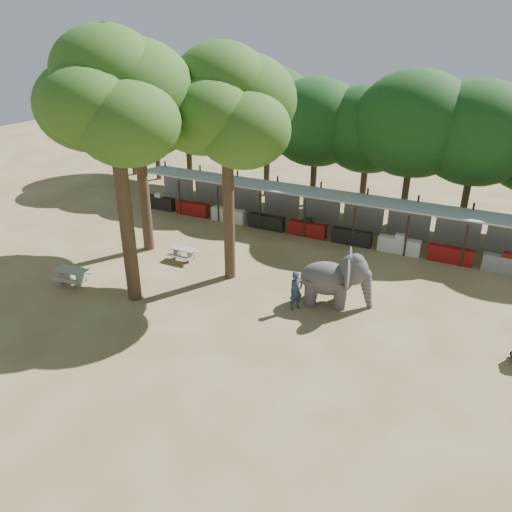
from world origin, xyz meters
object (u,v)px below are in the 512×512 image
at_px(elephant, 336,279).
at_px(handler, 296,291).
at_px(picnic_table_far, 184,252).
at_px(yard_tree_left, 135,103).
at_px(yard_tree_back, 226,107).
at_px(picnic_table_near, 72,274).
at_px(yard_tree_center, 113,98).

distance_m(elephant, handler, 1.94).
bearing_deg(picnic_table_far, handler, -16.07).
bearing_deg(yard_tree_left, yard_tree_back, -9.46).
distance_m(yard_tree_left, handler, 12.98).
xyz_separation_m(handler, picnic_table_far, (-7.57, 2.10, -0.48)).
distance_m(elephant, picnic_table_near, 13.11).
relative_size(yard_tree_back, handler, 6.09).
bearing_deg(yard_tree_left, picnic_table_far, -11.47).
distance_m(yard_tree_left, picnic_table_far, 8.27).
xyz_separation_m(yard_tree_center, elephant, (8.87, 3.55, -7.88)).
height_order(picnic_table_near, picnic_table_far, picnic_table_near).
xyz_separation_m(yard_tree_left, picnic_table_near, (-0.59, -5.45, -7.68)).
bearing_deg(yard_tree_left, picnic_table_near, -96.22).
height_order(yard_tree_center, yard_tree_back, yard_tree_center).
height_order(yard_tree_left, picnic_table_near, yard_tree_left).
distance_m(yard_tree_left, picnic_table_near, 9.43).
bearing_deg(picnic_table_far, picnic_table_near, -125.80).
relative_size(handler, picnic_table_near, 1.06).
relative_size(elephant, picnic_table_near, 2.02).
relative_size(yard_tree_back, elephant, 3.18).
relative_size(yard_tree_left, picnic_table_far, 7.83).
bearing_deg(yard_tree_back, elephant, -4.37).
relative_size(yard_tree_center, elephant, 3.37).
height_order(yard_tree_left, yard_tree_back, yard_tree_back).
height_order(yard_tree_center, elephant, yard_tree_center).
height_order(elephant, picnic_table_far, elephant).
xyz_separation_m(yard_tree_center, handler, (7.41, 2.32, -8.28)).
relative_size(handler, picnic_table_far, 1.33).
bearing_deg(picnic_table_near, yard_tree_back, 27.19).
xyz_separation_m(yard_tree_back, elephant, (5.87, -0.45, -7.22)).
distance_m(yard_tree_back, picnic_table_far, 8.69).
relative_size(yard_tree_center, picnic_table_near, 6.83).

